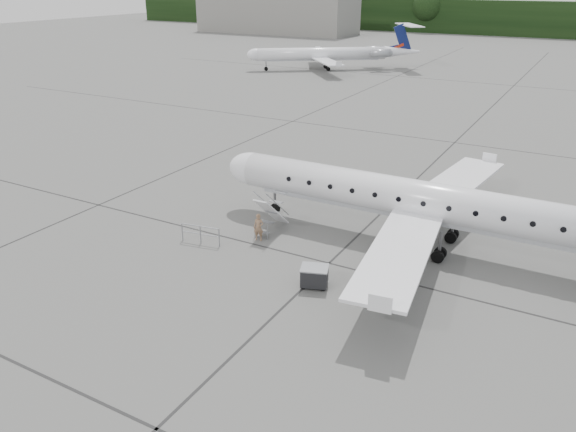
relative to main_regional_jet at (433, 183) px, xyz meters
The scene contains 8 objects.
ground 7.71m from the main_regional_jet, 83.12° to the right, with size 320.00×320.00×0.00m, color #5B5B59.
terminal_building 124.25m from the main_regional_jet, 123.84° to the left, with size 40.00×14.00×10.00m, color gray.
main_regional_jet is the anchor object (origin of this frame).
airstair 8.84m from the main_regional_jet, 164.45° to the right, with size 0.85×2.46×2.22m, color white, non-canonical shape.
passenger 9.39m from the main_regional_jet, 155.91° to the right, with size 0.55×0.36×1.51m, color #8A664B.
safety_railing 12.40m from the main_regional_jet, 152.71° to the right, with size 2.20×0.08×1.00m, color gray, non-canonical shape.
baggage_cart 8.00m from the main_regional_jet, 116.73° to the right, with size 1.20×0.97×1.04m, color black, non-canonical shape.
bg_regional_left 61.50m from the main_regional_jet, 121.25° to the left, with size 25.20×18.14×6.61m, color white, non-canonical shape.
Camera 1 is at (5.76, -20.11, 13.16)m, focal length 35.00 mm.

